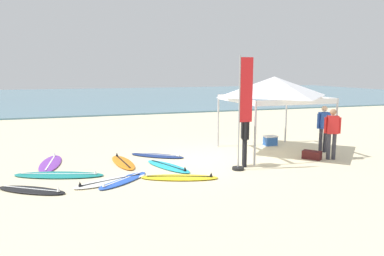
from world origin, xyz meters
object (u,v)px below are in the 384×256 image
Objects in this scene: surfboard_yellow at (180,177)px; cooler_box at (270,140)px; surfboard_purple at (51,163)px; person_blue at (324,126)px; surfboard_cyan at (168,166)px; person_black at (245,135)px; surfboard_blue at (123,180)px; surfboard_black at (32,190)px; banner_flag at (243,118)px; surfboard_navy at (157,156)px; person_red at (332,130)px; gear_bag_near_tent at (312,155)px; surfboard_teal at (59,175)px; canopy_tent at (274,87)px; surfboard_orange at (123,162)px; surfboard_white at (111,181)px.

cooler_box reaches higher than surfboard_yellow.
person_blue reaches higher than surfboard_purple.
surfboard_cyan is 2.56m from person_black.
surfboard_blue and surfboard_black have the same top height.
banner_flag is at bearing -24.19° from surfboard_cyan.
surfboard_navy is at bearing 59.07° from surfboard_blue.
person_black is at bearing 15.70° from surfboard_yellow.
person_red is 2.85× the size of gear_bag_near_tent.
person_black is at bearing -14.77° from surfboard_cyan.
surfboard_teal is 4.40× the size of gear_bag_near_tent.
surfboard_teal and surfboard_yellow have the same top height.
surfboard_navy is at bearing -0.24° from surfboard_purple.
cooler_box is at bearing 25.83° from surfboard_blue.
canopy_tent is 7.78m from surfboard_teal.
surfboard_blue is 6.44m from gear_bag_near_tent.
surfboard_orange is 4.00m from person_black.
person_red is (9.27, 0.44, 0.95)m from surfboard_black.
person_black is 0.50× the size of banner_flag.
person_black is (6.09, 0.54, 0.95)m from surfboard_black.
cooler_box is (4.73, 2.00, 0.16)m from surfboard_cyan.
surfboard_orange is at bearing 174.80° from person_blue.
person_blue is 3.42× the size of cooler_box.
surfboard_black is at bearing -96.64° from surfboard_purple.
surfboard_black is 1.09× the size of person_blue.
banner_flag is (2.05, 0.33, 1.54)m from surfboard_yellow.
surfboard_cyan and surfboard_purple have the same top height.
banner_flag is (5.84, 0.22, 1.54)m from surfboard_black.
surfboard_purple and surfboard_yellow have the same top height.
banner_flag is at bearing 9.13° from surfboard_yellow.
surfboard_teal is at bearing 174.98° from person_red.
cooler_box is at bearing 20.23° from surfboard_black.
surfboard_orange is (-5.45, 0.01, -2.35)m from canopy_tent.
surfboard_white is at bearing -106.85° from surfboard_orange.
canopy_tent is at bearing 18.92° from surfboard_blue.
surfboard_orange is at bearing 82.56° from surfboard_blue.
canopy_tent is at bearing 116.67° from gear_bag_near_tent.
person_blue is at bearing -55.58° from cooler_box.
person_red is at bearing 3.74° from banner_flag.
surfboard_teal is (-7.37, -0.87, -2.35)m from canopy_tent.
cooler_box is at bearing 93.65° from gear_bag_near_tent.
surfboard_navy is at bearing 35.01° from surfboard_black.
canopy_tent is at bearing -0.15° from surfboard_orange.
surfboard_black is at bearing -171.59° from person_blue.
canopy_tent is 2.50m from cooler_box.
gear_bag_near_tent reaches higher than surfboard_teal.
person_black is at bearing -133.03° from cooler_box.
surfboard_black is at bearing -159.77° from cooler_box.
surfboard_cyan is at bearing 155.81° from banner_flag.
surfboard_white is at bearing -155.48° from cooler_box.
person_black is at bearing 5.03° from surfboard_black.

